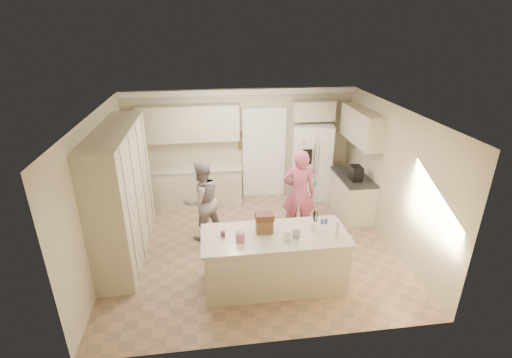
{
  "coord_description": "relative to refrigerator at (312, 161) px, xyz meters",
  "views": [
    {
      "loc": [
        -0.75,
        -5.95,
        3.98
      ],
      "look_at": [
        0.1,
        0.35,
        1.25
      ],
      "focal_mm": 26.0,
      "sensor_mm": 36.0,
      "label": 1
    }
  ],
  "objects": [
    {
      "name": "ceiling",
      "position": [
        -1.66,
        -2.05,
        1.71
      ],
      "size": [
        5.2,
        4.6,
        0.02
      ],
      "primitive_type": "cube",
      "color": "white",
      "rests_on": "wall_back"
    },
    {
      "name": "doorway_casing",
      "position": [
        -1.11,
        0.19,
        0.15
      ],
      "size": [
        1.02,
        0.03,
        2.22
      ],
      "primitive_type": "cube",
      "color": "white",
      "rests_on": "floor"
    },
    {
      "name": "shaker_pepper",
      "position": [
        -0.57,
        -2.93,
        0.07
      ],
      "size": [
        0.05,
        0.05,
        0.09
      ],
      "primitive_type": "cylinder",
      "color": "#2F5297",
      "rests_on": "island_top"
    },
    {
      "name": "over_fridge_cab",
      "position": [
        -0.01,
        0.07,
        1.2
      ],
      "size": [
        0.95,
        0.35,
        0.45
      ],
      "primitive_type": "cube",
      "color": "beige",
      "rests_on": "wall_back"
    },
    {
      "name": "teen_girl",
      "position": [
        -0.72,
        -1.68,
        -0.01
      ],
      "size": [
        0.73,
        0.56,
        1.78
      ],
      "primitive_type": "imported",
      "rotation": [
        0.0,
        0.0,
        2.92
      ],
      "color": "#BF5061",
      "rests_on": "floor"
    },
    {
      "name": "dollhouse_roof",
      "position": [
        -1.61,
        -3.05,
        0.3
      ],
      "size": [
        0.28,
        0.2,
        0.1
      ],
      "primitive_type": "cube",
      "color": "#592D1E",
      "rests_on": "dollhouse_body"
    },
    {
      "name": "coffee_maker",
      "position": [
        0.59,
        -1.25,
        0.17
      ],
      "size": [
        0.22,
        0.28,
        0.3
      ],
      "primitive_type": "cube",
      "color": "black",
      "rests_on": "right_countertop"
    },
    {
      "name": "fridge_handle_l",
      "position": [
        -0.05,
        -0.37,
        0.15
      ],
      "size": [
        0.02,
        0.02,
        0.85
      ],
      "primitive_type": "cylinder",
      "color": "silver",
      "rests_on": "refrigerator"
    },
    {
      "name": "fridge_magnets",
      "position": [
        0.0,
        -0.36,
        0.0
      ],
      "size": [
        0.76,
        0.02,
        1.44
      ],
      "primitive_type": null,
      "color": "tan",
      "rests_on": "refrigerator"
    },
    {
      "name": "water_bottle",
      "position": [
        -0.51,
        -3.3,
        0.14
      ],
      "size": [
        0.07,
        0.07,
        0.24
      ],
      "primitive_type": "cylinder",
      "color": "silver",
      "rests_on": "island_top"
    },
    {
      "name": "wall_frame_upper",
      "position": [
        -1.64,
        0.22,
        0.65
      ],
      "size": [
        0.15,
        0.02,
        0.2
      ],
      "primitive_type": "cube",
      "color": "olive",
      "rests_on": "wall_back"
    },
    {
      "name": "island_base",
      "position": [
        -1.46,
        -3.15,
        -0.46
      ],
      "size": [
        2.2,
        0.9,
        0.88
      ],
      "primitive_type": "cube",
      "color": "beige",
      "rests_on": "floor"
    },
    {
      "name": "utensil_crock",
      "position": [
        -0.81,
        -3.1,
        0.1
      ],
      "size": [
        0.13,
        0.13,
        0.15
      ],
      "primitive_type": "cylinder",
      "color": "white",
      "rests_on": "island_top"
    },
    {
      "name": "crown_back",
      "position": [
        -1.66,
        0.21,
        1.63
      ],
      "size": [
        5.2,
        0.08,
        0.12
      ],
      "primitive_type": "cube",
      "color": "white",
      "rests_on": "wall_back"
    },
    {
      "name": "doorway_opening",
      "position": [
        -1.11,
        0.23,
        0.15
      ],
      "size": [
        0.9,
        0.06,
        2.1
      ],
      "primitive_type": "cube",
      "color": "black",
      "rests_on": "floor"
    },
    {
      "name": "fridge_handle_r",
      "position": [
        0.05,
        -0.37,
        0.15
      ],
      "size": [
        0.02,
        0.02,
        0.85
      ],
      "primitive_type": "cylinder",
      "color": "silver",
      "rests_on": "refrigerator"
    },
    {
      "name": "back_upper_cab",
      "position": [
        -2.81,
        0.07,
        1.0
      ],
      "size": [
        2.2,
        0.35,
        0.8
      ],
      "primitive_type": "cube",
      "color": "beige",
      "rests_on": "wall_back"
    },
    {
      "name": "shaker_salt",
      "position": [
        -0.64,
        -2.93,
        0.07
      ],
      "size": [
        0.05,
        0.05,
        0.09
      ],
      "primitive_type": "cylinder",
      "color": "#2F5297",
      "rests_on": "island_top"
    },
    {
      "name": "fridge_dispenser",
      "position": [
        -0.22,
        -0.37,
        0.25
      ],
      "size": [
        0.22,
        0.03,
        0.35
      ],
      "primitive_type": "cube",
      "color": "black",
      "rests_on": "refrigerator"
    },
    {
      "name": "wall_right",
      "position": [
        0.95,
        -2.05,
        0.4
      ],
      "size": [
        0.02,
        4.6,
        2.6
      ],
      "primitive_type": "cube",
      "color": "beige",
      "rests_on": "ground"
    },
    {
      "name": "jam_jar",
      "position": [
        -2.26,
        -3.1,
        0.07
      ],
      "size": [
        0.07,
        0.07,
        0.09
      ],
      "primitive_type": "cylinder",
      "color": "#59263F",
      "rests_on": "island_top"
    },
    {
      "name": "back_base_cab",
      "position": [
        -2.81,
        -0.05,
        -0.46
      ],
      "size": [
        2.2,
        0.6,
        0.88
      ],
      "primitive_type": "cube",
      "color": "beige",
      "rests_on": "floor"
    },
    {
      "name": "refrigerator",
      "position": [
        0.0,
        0.0,
        0.0
      ],
      "size": [
        1.03,
        0.87,
        1.8
      ],
      "primitive_type": "cube",
      "rotation": [
        0.0,
        0.0,
        -0.21
      ],
      "color": "white",
      "rests_on": "floor"
    },
    {
      "name": "greeting_card_a",
      "position": [
        -1.31,
        -3.35,
        0.11
      ],
      "size": [
        0.12,
        0.06,
        0.16
      ],
      "primitive_type": "cube",
      "rotation": [
        0.15,
        0.0,
        0.2
      ],
      "color": "white",
      "rests_on": "island_top"
    },
    {
      "name": "teen_boy",
      "position": [
        -2.59,
        -1.58,
        -0.1
      ],
      "size": [
        0.98,
        0.91,
        1.61
      ],
      "primitive_type": "imported",
      "rotation": [
        0.0,
        0.0,
        3.63
      ],
      "color": "#9B9593",
      "rests_on": "floor"
    },
    {
      "name": "right_base_cab",
      "position": [
        0.64,
        -1.05,
        -0.46
      ],
      "size": [
        0.6,
        1.2,
        0.88
      ],
      "primitive_type": "cube",
      "color": "beige",
      "rests_on": "floor"
    },
    {
      "name": "tissue_plume",
      "position": [
        -2.01,
        -3.25,
        0.2
      ],
      "size": [
        0.08,
        0.08,
        0.08
      ],
      "primitive_type": "cone",
      "color": "white",
      "rests_on": "tissue_box"
    },
    {
      "name": "wall_left",
      "position": [
        -4.27,
        -2.05,
        0.4
      ],
      "size": [
        0.02,
        4.6,
        2.6
      ],
      "primitive_type": "cube",
      "color": "beige",
      "rests_on": "ground"
    },
    {
      "name": "wall_back",
      "position": [
        -1.66,
        0.26,
        0.4
      ],
      "size": [
        5.2,
        0.02,
        2.6
      ],
      "primitive_type": "cube",
      "color": "beige",
      "rests_on": "ground"
    },
    {
      "name": "fridge_seam",
      "position": [
        0.0,
        -0.35,
        0.0
      ],
      "size": [
        0.02,
        0.02,
        1.78
      ],
      "primitive_type": "cube",
      "color": "gray",
      "rests_on": "refrigerator"
    },
    {
      "name": "wall_front",
      "position": [
        -1.66,
        -4.36,
        0.4
      ],
      "size": [
        5.2,
        0.02,
        2.6
      ],
      "primitive_type": "cube",
      "color": "beige",
      "rests_on": "ground"
    },
    {
      "name": "right_upper_cab",
      "position": [
        0.76,
        -0.85,
        1.05
      ],
      "size": [
        0.35,
        1.5,
        0.7
      ],
      "primitive_type": "cube",
      "color": "beige",
      "rests_on": "wall_right"
    },
    {
      "name": "back_countertop",
      "position": [
        -2.81,
        -0.06,
        0.0
      ],
      "size": [
        2.24,
        0.63,
        0.04
      ],
      "primitive_type": "cube",
      "color": "#C3B3A1",
      "rests_on": "back_base_cab"
    },
    {
      "name": "right_countertop",
      "position": [
        0.63,
        -1.05,
        0.0
      ],
      "size": [
        0.63,
        1.24,
        0.04
      ],
      "primitive_type": "cube",
      "color": "#2D2B28",
      "rests_on": "right_base_cab"
    },
    {
      "name": "wall_frame_lower",
      "position": [
        -1.64,
        0.22,
        0.38
      ],
      "size": [
        0.15,
        0.02,
        0.2
      ],
      "primitive_type": "cube",
      "color": "olive",
      "rests_on": "wall_back"
    },
    {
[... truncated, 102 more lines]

